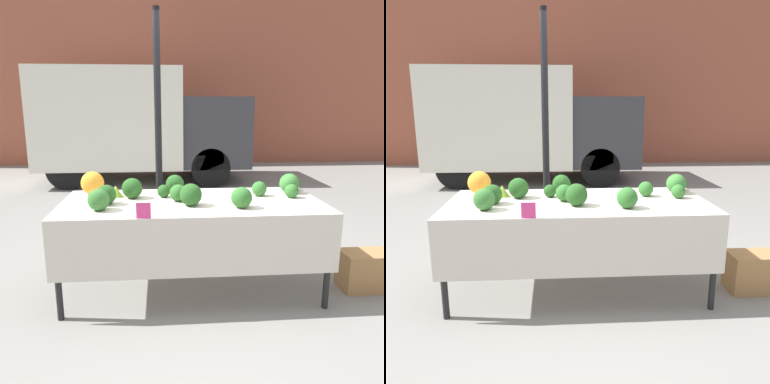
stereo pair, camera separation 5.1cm
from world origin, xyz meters
TOP-DOWN VIEW (x-y plane):
  - ground_plane at (0.00, 0.00)m, footprint 40.00×40.00m
  - building_facade at (0.00, 7.86)m, footprint 16.00×0.60m
  - tent_pole at (-0.28, 0.77)m, footprint 0.07×0.07m
  - parked_truck at (-0.78, 5.22)m, footprint 4.35×2.14m
  - market_table at (0.00, -0.07)m, footprint 2.22×0.99m
  - orange_cauliflower at (-0.89, 0.33)m, footprint 0.21×0.21m
  - romanesco_head at (-0.67, 0.21)m, footprint 0.13×0.13m
  - broccoli_head_0 at (-0.02, -0.15)m, footprint 0.18×0.18m
  - broccoli_head_1 at (-0.75, -0.24)m, footprint 0.17×0.17m
  - broccoli_head_2 at (-0.72, -0.05)m, footprint 0.17×0.17m
  - broccoli_head_3 at (0.93, 0.23)m, footprint 0.18×0.18m
  - broccoli_head_4 at (-0.12, 0.01)m, footprint 0.15×0.15m
  - broccoli_head_5 at (-0.24, 0.16)m, footprint 0.11×0.11m
  - broccoli_head_6 at (1.02, 0.37)m, footprint 0.13×0.13m
  - broccoli_head_7 at (0.89, 0.05)m, footprint 0.12×0.12m
  - broccoli_head_8 at (0.62, 0.14)m, footprint 0.13×0.13m
  - broccoli_head_9 at (-0.13, 0.34)m, footprint 0.17×0.17m
  - broccoli_head_10 at (-0.52, 0.15)m, footprint 0.18×0.18m
  - broccoli_head_11 at (0.38, -0.25)m, footprint 0.17×0.17m
  - price_sign at (-0.39, -0.48)m, footprint 0.11×0.01m
  - produce_crate at (1.56, -0.14)m, footprint 0.47×0.27m

SIDE VIEW (x-z plane):
  - ground_plane at x=0.00m, z-range 0.00..0.00m
  - produce_crate at x=1.56m, z-range 0.00..0.35m
  - market_table at x=0.00m, z-range 0.32..1.13m
  - romanesco_head at x=-0.67m, z-range 0.81..0.92m
  - broccoli_head_5 at x=-0.24m, z-range 0.81..0.93m
  - price_sign at x=-0.39m, z-range 0.81..0.93m
  - broccoli_head_7 at x=0.89m, z-range 0.81..0.94m
  - broccoli_head_6 at x=1.02m, z-range 0.81..0.95m
  - broccoli_head_8 at x=0.62m, z-range 0.81..0.95m
  - broccoli_head_4 at x=-0.12m, z-range 0.81..0.96m
  - broccoli_head_2 at x=-0.72m, z-range 0.81..0.98m
  - broccoli_head_9 at x=-0.13m, z-range 0.81..0.98m
  - broccoli_head_11 at x=0.38m, z-range 0.81..0.98m
  - broccoli_head_1 at x=-0.75m, z-range 0.81..0.98m
  - broccoli_head_10 at x=-0.52m, z-range 0.81..0.99m
  - broccoli_head_0 at x=-0.02m, z-range 0.81..1.00m
  - broccoli_head_3 at x=0.93m, z-range 0.81..1.00m
  - orange_cauliflower at x=-0.89m, z-range 0.81..1.03m
  - parked_truck at x=-0.78m, z-range 0.08..2.44m
  - tent_pole at x=-0.28m, z-range 0.00..2.54m
  - building_facade at x=0.00m, z-range 0.00..6.40m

